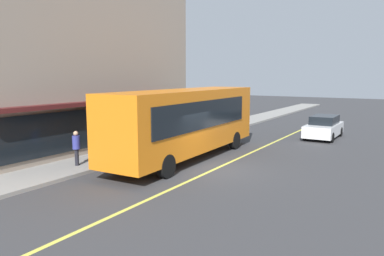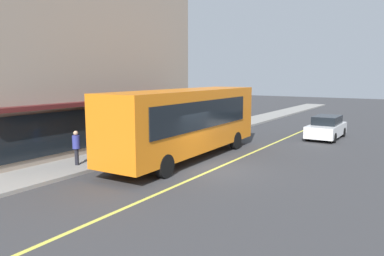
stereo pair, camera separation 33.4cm
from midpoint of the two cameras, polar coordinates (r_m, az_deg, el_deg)
ground at (r=16.73m, az=2.88°, el=-6.43°), size 120.00×120.00×0.00m
sidewalk at (r=19.92m, az=-11.37°, el=-3.99°), size 80.00×2.60×0.15m
lane_centre_stripe at (r=16.72m, az=2.88°, el=-6.42°), size 36.00×0.16×0.01m
storefront_building at (r=23.38m, az=-23.25°, el=15.10°), size 18.16×8.93×14.62m
bus at (r=18.56m, az=-1.32°, el=1.27°), size 11.19×2.84×3.50m
traffic_light at (r=23.60m, az=-0.95°, el=4.07°), size 0.30×0.52×3.20m
car_white at (r=26.35m, az=19.37°, el=0.11°), size 4.31×1.89×1.52m
pedestrian_by_curb at (r=17.48m, az=-17.99°, el=-2.53°), size 0.34×0.34×1.58m
pedestrian_waiting at (r=22.50m, az=-3.69°, el=0.36°), size 0.34×0.34×1.70m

